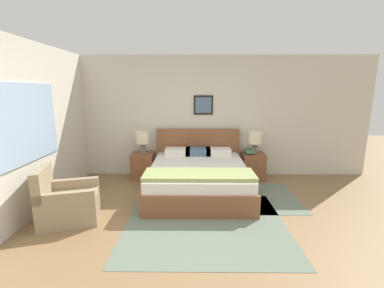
{
  "coord_description": "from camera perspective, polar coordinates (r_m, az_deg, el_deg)",
  "views": [
    {
      "loc": [
        -0.1,
        -2.76,
        1.87
      ],
      "look_at": [
        -0.15,
        1.56,
        0.97
      ],
      "focal_mm": 24.0,
      "sensor_mm": 36.0,
      "label": 1
    }
  ],
  "objects": [
    {
      "name": "ground_plane",
      "position": [
        3.33,
        2.43,
        -22.36
      ],
      "size": [
        16.0,
        16.0,
        0.0
      ],
      "primitive_type": "plane",
      "color": "olive"
    },
    {
      "name": "wall_back",
      "position": [
        5.65,
        1.63,
        6.02
      ],
      "size": [
        7.42,
        0.09,
        2.6
      ],
      "color": "beige",
      "rests_on": "ground_plane"
    },
    {
      "name": "wall_left",
      "position": [
        4.85,
        -29.68,
        3.55
      ],
      "size": [
        0.08,
        5.23,
        2.6
      ],
      "color": "beige",
      "rests_on": "ground_plane"
    },
    {
      "name": "area_rug_main",
      "position": [
        3.84,
        2.99,
        -17.27
      ],
      "size": [
        2.26,
        2.0,
        0.01
      ],
      "color": "slate",
      "rests_on": "ground_plane"
    },
    {
      "name": "area_rug_bedside",
      "position": [
        4.88,
        16.74,
        -11.21
      ],
      "size": [
        0.95,
        1.38,
        0.01
      ],
      "color": "slate",
      "rests_on": "ground_plane"
    },
    {
      "name": "bed",
      "position": [
        4.8,
        1.44,
        -7.31
      ],
      "size": [
        1.79,
        2.04,
        1.05
      ],
      "color": "brown",
      "rests_on": "ground_plane"
    },
    {
      "name": "armchair",
      "position": [
        4.23,
        -26.1,
        -11.64
      ],
      "size": [
        0.92,
        0.83,
        0.82
      ],
      "rotation": [
        0.0,
        0.0,
        -1.3
      ],
      "color": "#998466",
      "rests_on": "ground_plane"
    },
    {
      "name": "nightstand_near_window",
      "position": [
        5.66,
        -10.81,
        -4.73
      ],
      "size": [
        0.46,
        0.47,
        0.56
      ],
      "color": "brown",
      "rests_on": "ground_plane"
    },
    {
      "name": "nightstand_by_door",
      "position": [
        5.69,
        13.39,
        -4.75
      ],
      "size": [
        0.46,
        0.47,
        0.56
      ],
      "color": "brown",
      "rests_on": "ground_plane"
    },
    {
      "name": "table_lamp_near_window",
      "position": [
        5.5,
        -10.99,
        1.18
      ],
      "size": [
        0.29,
        0.29,
        0.47
      ],
      "color": "slate",
      "rests_on": "nightstand_near_window"
    },
    {
      "name": "table_lamp_by_door",
      "position": [
        5.53,
        13.86,
        1.12
      ],
      "size": [
        0.29,
        0.29,
        0.47
      ],
      "color": "slate",
      "rests_on": "nightstand_by_door"
    },
    {
      "name": "book_thick_bottom",
      "position": [
        5.55,
        12.6,
        -1.96
      ],
      "size": [
        0.2,
        0.24,
        0.03
      ],
      "rotation": [
        0.0,
        0.0,
        0.2
      ],
      "color": "#232328",
      "rests_on": "nightstand_by_door"
    },
    {
      "name": "book_hardcover_middle",
      "position": [
        5.54,
        12.61,
        -1.65
      ],
      "size": [
        0.18,
        0.28,
        0.03
      ],
      "rotation": [
        0.0,
        0.0,
        0.06
      ],
      "color": "#4C7551",
      "rests_on": "book_thick_bottom"
    },
    {
      "name": "book_novel_upper",
      "position": [
        5.53,
        12.62,
        -1.35
      ],
      "size": [
        0.16,
        0.27,
        0.03
      ],
      "rotation": [
        0.0,
        0.0,
        -0.02
      ],
      "color": "#4C7551",
      "rests_on": "book_hardcover_middle"
    }
  ]
}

